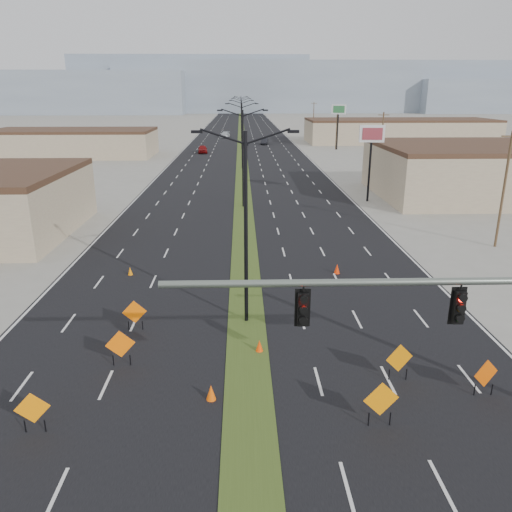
{
  "coord_description": "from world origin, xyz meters",
  "views": [
    {
      "loc": [
        -0.22,
        -12.42,
        11.78
      ],
      "look_at": [
        0.56,
        13.48,
        3.2
      ],
      "focal_mm": 35.0,
      "sensor_mm": 36.0,
      "label": 1
    }
  ],
  "objects_px": {
    "streetlight_2": "(242,134)",
    "car_left": "(203,149)",
    "streetlight_4": "(241,117)",
    "streetlight_0": "(246,224)",
    "pole_sign_east_far": "(338,113)",
    "construction_sign_5": "(486,375)",
    "cone_2": "(337,269)",
    "construction_sign_1": "(120,345)",
    "cone_0": "(211,393)",
    "car_far": "(225,135)",
    "construction_sign_2": "(135,313)",
    "cone_1": "(259,346)",
    "cone_3": "(130,271)",
    "streetlight_6": "(241,109)",
    "pole_sign_east_near": "(372,140)",
    "streetlight_3": "(242,123)",
    "construction_sign_0": "(32,410)",
    "construction_sign_3": "(399,359)",
    "streetlight_1": "(243,156)",
    "streetlight_5": "(241,112)",
    "construction_sign_4": "(381,401)",
    "car_mid": "(265,141)"
  },
  "relations": [
    {
      "from": "streetlight_2",
      "to": "car_left",
      "type": "relative_size",
      "value": 2.23
    },
    {
      "from": "streetlight_4",
      "to": "streetlight_0",
      "type": "bearing_deg",
      "value": -90.0
    },
    {
      "from": "streetlight_2",
      "to": "pole_sign_east_far",
      "type": "distance_m",
      "value": 33.52
    },
    {
      "from": "construction_sign_5",
      "to": "cone_2",
      "type": "bearing_deg",
      "value": 82.0
    },
    {
      "from": "construction_sign_1",
      "to": "cone_0",
      "type": "height_order",
      "value": "construction_sign_1"
    },
    {
      "from": "car_far",
      "to": "construction_sign_2",
      "type": "relative_size",
      "value": 3.07
    },
    {
      "from": "construction_sign_2",
      "to": "construction_sign_5",
      "type": "relative_size",
      "value": 1.01
    },
    {
      "from": "cone_0",
      "to": "cone_1",
      "type": "xyz_separation_m",
      "value": [
        2.07,
        3.82,
        -0.03
      ]
    },
    {
      "from": "car_left",
      "to": "construction_sign_1",
      "type": "height_order",
      "value": "construction_sign_1"
    },
    {
      "from": "cone_1",
      "to": "cone_3",
      "type": "relative_size",
      "value": 1.11
    },
    {
      "from": "streetlight_4",
      "to": "construction_sign_1",
      "type": "distance_m",
      "value": 116.64
    },
    {
      "from": "streetlight_6",
      "to": "construction_sign_2",
      "type": "height_order",
      "value": "streetlight_6"
    },
    {
      "from": "pole_sign_east_near",
      "to": "cone_0",
      "type": "bearing_deg",
      "value": -107.96
    },
    {
      "from": "streetlight_4",
      "to": "cone_0",
      "type": "height_order",
      "value": "streetlight_4"
    },
    {
      "from": "cone_1",
      "to": "cone_3",
      "type": "height_order",
      "value": "cone_1"
    },
    {
      "from": "streetlight_3",
      "to": "pole_sign_east_far",
      "type": "relative_size",
      "value": 1.09
    },
    {
      "from": "streetlight_3",
      "to": "construction_sign_0",
      "type": "height_order",
      "value": "streetlight_3"
    },
    {
      "from": "construction_sign_3",
      "to": "pole_sign_east_near",
      "type": "height_order",
      "value": "pole_sign_east_near"
    },
    {
      "from": "car_far",
      "to": "cone_0",
      "type": "xyz_separation_m",
      "value": [
        2.88,
        -119.09,
        -0.4
      ]
    },
    {
      "from": "construction_sign_5",
      "to": "streetlight_0",
      "type": "bearing_deg",
      "value": 121.95
    },
    {
      "from": "streetlight_1",
      "to": "cone_0",
      "type": "height_order",
      "value": "streetlight_1"
    },
    {
      "from": "streetlight_5",
      "to": "cone_3",
      "type": "relative_size",
      "value": 17.94
    },
    {
      "from": "car_left",
      "to": "cone_0",
      "type": "bearing_deg",
      "value": -90.78
    },
    {
      "from": "cone_0",
      "to": "streetlight_2",
      "type": "bearing_deg",
      "value": 88.64
    },
    {
      "from": "streetlight_3",
      "to": "cone_1",
      "type": "bearing_deg",
      "value": -89.62
    },
    {
      "from": "construction_sign_5",
      "to": "cone_1",
      "type": "xyz_separation_m",
      "value": [
        -8.96,
        3.85,
        -0.65
      ]
    },
    {
      "from": "car_left",
      "to": "cone_3",
      "type": "bearing_deg",
      "value": -94.99
    },
    {
      "from": "car_far",
      "to": "cone_2",
      "type": "xyz_separation_m",
      "value": [
        10.61,
        -104.73,
        -0.39
      ]
    },
    {
      "from": "streetlight_2",
      "to": "cone_1",
      "type": "distance_m",
      "value": 59.58
    },
    {
      "from": "streetlight_2",
      "to": "construction_sign_4",
      "type": "bearing_deg",
      "value": -85.78
    },
    {
      "from": "construction_sign_2",
      "to": "construction_sign_3",
      "type": "height_order",
      "value": "construction_sign_3"
    },
    {
      "from": "streetlight_6",
      "to": "pole_sign_east_near",
      "type": "bearing_deg",
      "value": -84.19
    },
    {
      "from": "car_far",
      "to": "cone_2",
      "type": "relative_size",
      "value": 7.37
    },
    {
      "from": "streetlight_0",
      "to": "streetlight_5",
      "type": "xyz_separation_m",
      "value": [
        0.0,
        140.0,
        0.0
      ]
    },
    {
      "from": "streetlight_0",
      "to": "car_mid",
      "type": "xyz_separation_m",
      "value": [
        5.33,
        93.82,
        -4.74
      ]
    },
    {
      "from": "streetlight_3",
      "to": "construction_sign_1",
      "type": "distance_m",
      "value": 88.71
    },
    {
      "from": "construction_sign_5",
      "to": "pole_sign_east_near",
      "type": "relative_size",
      "value": 0.2
    },
    {
      "from": "streetlight_5",
      "to": "cone_2",
      "type": "relative_size",
      "value": 14.67
    },
    {
      "from": "streetlight_2",
      "to": "streetlight_6",
      "type": "bearing_deg",
      "value": 90.0
    },
    {
      "from": "car_far",
      "to": "cone_0",
      "type": "bearing_deg",
      "value": -80.8
    },
    {
      "from": "car_left",
      "to": "construction_sign_5",
      "type": "height_order",
      "value": "construction_sign_5"
    },
    {
      "from": "construction_sign_2",
      "to": "cone_2",
      "type": "relative_size",
      "value": 2.4
    },
    {
      "from": "cone_1",
      "to": "streetlight_3",
      "type": "bearing_deg",
      "value": 90.38
    },
    {
      "from": "streetlight_0",
      "to": "streetlight_2",
      "type": "relative_size",
      "value": 1.0
    },
    {
      "from": "construction_sign_0",
      "to": "construction_sign_4",
      "type": "distance_m",
      "value": 12.56
    },
    {
      "from": "streetlight_6",
      "to": "cone_1",
      "type": "bearing_deg",
      "value": -89.81
    },
    {
      "from": "car_far",
      "to": "streetlight_6",
      "type": "bearing_deg",
      "value": 93.35
    },
    {
      "from": "car_mid",
      "to": "construction_sign_4",
      "type": "bearing_deg",
      "value": -82.84
    },
    {
      "from": "streetlight_0",
      "to": "cone_2",
      "type": "bearing_deg",
      "value": 49.07
    },
    {
      "from": "streetlight_5",
      "to": "construction_sign_3",
      "type": "xyz_separation_m",
      "value": [
        6.4,
        -145.98,
        -4.41
      ]
    }
  ]
}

